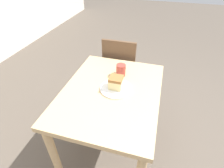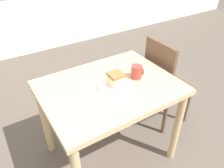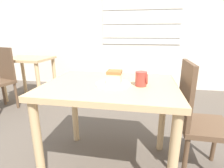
% 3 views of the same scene
% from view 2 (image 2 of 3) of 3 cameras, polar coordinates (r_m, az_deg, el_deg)
% --- Properties ---
extents(dining_table_near, '(0.98, 0.75, 0.75)m').
position_cam_2_polar(dining_table_near, '(1.65, -0.65, -3.71)').
color(dining_table_near, tan).
rests_on(dining_table_near, ground_plane).
extents(chair_near_window, '(0.37, 0.37, 0.92)m').
position_cam_2_polar(chair_near_window, '(2.14, 13.47, 0.42)').
color(chair_near_window, brown).
rests_on(chair_near_window, ground_plane).
extents(plate, '(0.25, 0.25, 0.01)m').
position_cam_2_polar(plate, '(1.56, 0.79, -0.46)').
color(plate, white).
rests_on(plate, dining_table_near).
extents(cake_slice, '(0.10, 0.10, 0.09)m').
position_cam_2_polar(cake_slice, '(1.54, 1.03, 1.32)').
color(cake_slice, beige).
rests_on(cake_slice, plate).
extents(coffee_mug, '(0.09, 0.08, 0.10)m').
position_cam_2_polar(coffee_mug, '(1.65, 6.53, 3.21)').
color(coffee_mug, '#9E382D').
rests_on(coffee_mug, dining_table_near).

